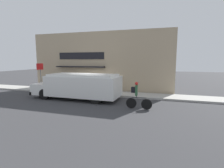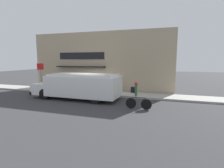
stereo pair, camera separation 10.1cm
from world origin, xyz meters
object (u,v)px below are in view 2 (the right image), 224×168
Objects in this scene: cyclist at (137,96)px; stop_sign_post at (41,72)px; trash_bin at (118,87)px; school_bus at (79,86)px.

cyclist is 0.65× the size of stop_sign_post.
stop_sign_post is at bearing -173.34° from trash_bin.
trash_bin is at bearing 6.66° from stop_sign_post.
school_bus is at bearing 164.88° from cyclist.
school_bus is 2.69× the size of stop_sign_post.
trash_bin is at bearing 121.15° from cyclist.
school_bus is 4.13× the size of cyclist.
stop_sign_post reaches higher than school_bus.
stop_sign_post is (-9.96, 3.42, 1.06)m from cyclist.
school_bus reaches higher than cyclist.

